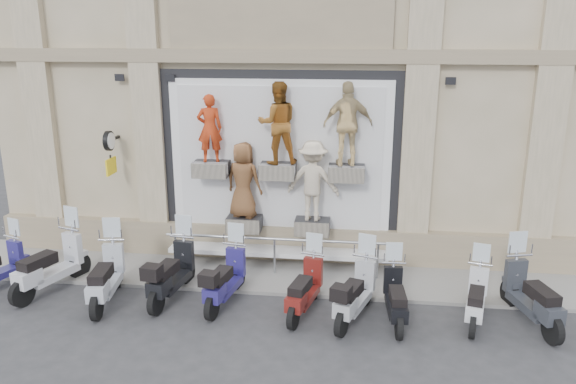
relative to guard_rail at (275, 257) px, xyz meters
name	(u,v)px	position (x,y,z in m)	size (l,w,h in m)	color
ground	(259,319)	(0.00, -2.00, -0.47)	(90.00, 90.00, 0.00)	#303033
sidewalk	(275,273)	(0.00, 0.10, -0.43)	(16.00, 2.20, 0.08)	gray
building	(299,8)	(0.00, 5.00, 5.54)	(14.00, 8.60, 12.00)	#C5B090
shop_vitrine	(285,164)	(0.14, 0.73, 1.98)	(5.60, 0.91, 4.30)	black
guard_rail	(275,257)	(0.00, 0.00, 0.00)	(5.06, 0.10, 0.93)	#9EA0A5
clock_sign_bracket	(110,147)	(-3.90, 0.47, 2.34)	(0.10, 0.80, 1.02)	black
scooter_b	(49,254)	(-4.60, -1.36, 0.39)	(0.61, 2.10, 1.71)	#BABBC0
scooter_c	(105,266)	(-3.21, -1.70, 0.34)	(0.58, 1.99, 1.62)	#A6ABB4
scooter_d	(171,262)	(-1.94, -1.36, 0.35)	(0.58, 2.00, 1.62)	black
scooter_e	(225,269)	(-0.79, -1.46, 0.30)	(0.55, 1.89, 1.54)	navy
scooter_f	(305,279)	(0.84, -1.65, 0.27)	(0.53, 1.81, 1.47)	#5F1410
scooter_g	(356,283)	(1.83, -1.78, 0.31)	(0.55, 1.90, 1.54)	#9FA1A5
scooter_h	(396,288)	(2.59, -1.78, 0.24)	(0.50, 1.73, 1.40)	black
scooter_i	(477,288)	(4.11, -1.59, 0.23)	(0.50, 1.72, 1.40)	silver
scooter_j	(533,284)	(5.12, -1.54, 0.35)	(0.58, 2.01, 1.63)	#282B31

